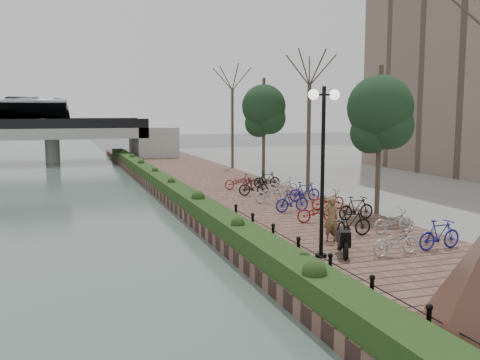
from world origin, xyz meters
name	(u,v)px	position (x,y,z in m)	size (l,w,h in m)	color
ground	(297,320)	(0.00, 0.00, 0.00)	(220.00, 220.00, 0.00)	#59595B
promenade	(233,196)	(4.00, 17.50, 0.25)	(8.00, 75.00, 0.50)	brown
inland_pavement	(461,184)	(20.00, 17.50, 0.25)	(24.00, 75.00, 0.50)	slate
hedge	(165,183)	(0.60, 20.00, 0.80)	(1.10, 56.00, 0.60)	#1B3613
chain_fence	(313,259)	(1.40, 2.00, 0.85)	(0.10, 14.10, 0.70)	black
lamppost	(323,136)	(2.32, 3.30, 4.25)	(1.02, 0.32, 5.24)	black
motorcycle	(343,239)	(3.10, 3.35, 0.99)	(0.49, 1.56, 0.97)	black
pedestrian	(331,219)	(3.60, 5.08, 1.28)	(0.57, 0.37, 1.55)	brown
bicycle_parking	(310,201)	(5.49, 10.57, 0.97)	(2.40, 17.32, 1.00)	#AAACAF
street_trees	(338,138)	(8.00, 12.68, 3.69)	(3.20, 37.12, 6.80)	#372D20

